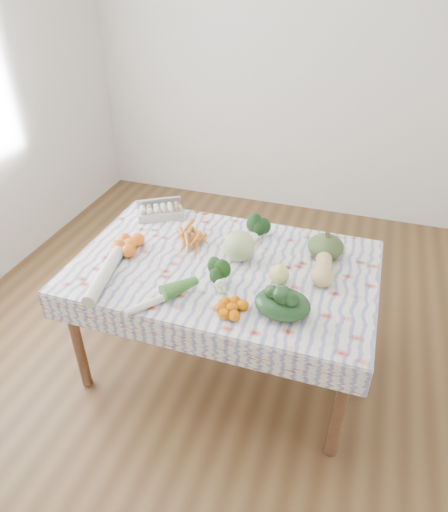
{
  "coord_description": "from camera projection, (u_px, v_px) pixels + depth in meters",
  "views": [
    {
      "loc": [
        0.65,
        -1.96,
        2.23
      ],
      "look_at": [
        0.0,
        0.0,
        0.82
      ],
      "focal_mm": 32.0,
      "sensor_mm": 36.0,
      "label": 1
    }
  ],
  "objects": [
    {
      "name": "ground",
      "position": [
        224.0,
        360.0,
        2.96
      ],
      "size": [
        4.5,
        4.5,
        0.0
      ],
      "primitive_type": "plane",
      "color": "#50351B",
      "rests_on": "ground"
    },
    {
      "name": "kabocha_squash",
      "position": [
        326.0,
        246.0,
        2.57
      ],
      "size": [
        0.23,
        0.23,
        0.13
      ],
      "primitive_type": "ellipsoid",
      "rotation": [
        0.0,
        0.0,
        0.17
      ],
      "color": "#40562A",
      "rests_on": "tablecloth"
    },
    {
      "name": "spinach_bag",
      "position": [
        282.0,
        304.0,
        2.16
      ],
      "size": [
        0.32,
        0.28,
        0.12
      ],
      "primitive_type": "ellipsoid",
      "rotation": [
        0.0,
        0.0,
        0.29
      ],
      "color": "black",
      "rests_on": "tablecloth"
    },
    {
      "name": "orange_cluster",
      "position": [
        130.0,
        244.0,
        2.63
      ],
      "size": [
        0.27,
        0.27,
        0.09
      ],
      "primitive_type": "cube",
      "rotation": [
        0.0,
        0.0,
        0.06
      ],
      "color": "orange",
      "rests_on": "tablecloth"
    },
    {
      "name": "daikon",
      "position": [
        104.0,
        275.0,
        2.4
      ],
      "size": [
        0.16,
        0.49,
        0.07
      ],
      "primitive_type": "cylinder",
      "rotation": [
        1.57,
        0.0,
        0.19
      ],
      "color": "beige",
      "rests_on": "tablecloth"
    },
    {
      "name": "carrot_bunch",
      "position": [
        191.0,
        241.0,
        2.7
      ],
      "size": [
        0.28,
        0.27,
        0.04
      ],
      "primitive_type": "cube",
      "rotation": [
        0.0,
        0.0,
        0.22
      ],
      "color": "orange",
      "rests_on": "tablecloth"
    },
    {
      "name": "mandarin_cluster",
      "position": [
        232.0,
        307.0,
        2.19
      ],
      "size": [
        0.22,
        0.22,
        0.06
      ],
      "primitive_type": "cube",
      "rotation": [
        0.0,
        0.0,
        -0.17
      ],
      "color": "#D96500",
      "rests_on": "tablecloth"
    },
    {
      "name": "wall_back",
      "position": [
        305.0,
        62.0,
        3.94
      ],
      "size": [
        4.0,
        0.04,
        2.8
      ],
      "primitive_type": "cube",
      "color": "silver",
      "rests_on": "ground"
    },
    {
      "name": "egg_carton",
      "position": [
        160.0,
        213.0,
        2.95
      ],
      "size": [
        0.31,
        0.25,
        0.08
      ],
      "primitive_type": "cube",
      "rotation": [
        0.0,
        0.0,
        0.56
      ],
      "color": "#B5B6B0",
      "rests_on": "tablecloth"
    },
    {
      "name": "grapefruit",
      "position": [
        279.0,
        274.0,
        2.37
      ],
      "size": [
        0.12,
        0.12,
        0.1
      ],
      "primitive_type": "sphere",
      "rotation": [
        0.0,
        0.0,
        -0.13
      ],
      "color": "#DDDA6D",
      "rests_on": "tablecloth"
    },
    {
      "name": "broccoli",
      "position": [
        218.0,
        277.0,
        2.36
      ],
      "size": [
        0.18,
        0.18,
        0.1
      ],
      "primitive_type": "ellipsoid",
      "rotation": [
        0.0,
        0.0,
        0.54
      ],
      "color": "#194114",
      "rests_on": "tablecloth"
    },
    {
      "name": "tablecloth",
      "position": [
        224.0,
        265.0,
        2.54
      ],
      "size": [
        1.66,
        1.06,
        0.01
      ],
      "primitive_type": "cube",
      "color": "white",
      "rests_on": "dining_table"
    },
    {
      "name": "leek",
      "position": [
        161.0,
        298.0,
        2.26
      ],
      "size": [
        0.27,
        0.34,
        0.04
      ],
      "primitive_type": "cylinder",
      "rotation": [
        1.57,
        0.0,
        -0.64
      ],
      "color": "silver",
      "rests_on": "tablecloth"
    },
    {
      "name": "cabbage",
      "position": [
        239.0,
        246.0,
        2.53
      ],
      "size": [
        0.23,
        0.23,
        0.18
      ],
      "primitive_type": "sphere",
      "rotation": [
        0.0,
        0.0,
        -0.37
      ],
      "color": "#A8BC76",
      "rests_on": "tablecloth"
    },
    {
      "name": "butternut_squash",
      "position": [
        323.0,
        268.0,
        2.41
      ],
      "size": [
        0.14,
        0.27,
        0.12
      ],
      "primitive_type": "ellipsoid",
      "rotation": [
        0.0,
        0.0,
        0.08
      ],
      "color": "tan",
      "rests_on": "tablecloth"
    },
    {
      "name": "dining_table",
      "position": [
        224.0,
        277.0,
        2.58
      ],
      "size": [
        1.6,
        1.0,
        0.75
      ],
      "color": "brown",
      "rests_on": "ground"
    },
    {
      "name": "kale_bunch",
      "position": [
        257.0,
        230.0,
        2.73
      ],
      "size": [
        0.15,
        0.14,
        0.12
      ],
      "primitive_type": "ellipsoid",
      "rotation": [
        0.0,
        0.0,
        -0.13
      ],
      "color": "#143914",
      "rests_on": "tablecloth"
    }
  ]
}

